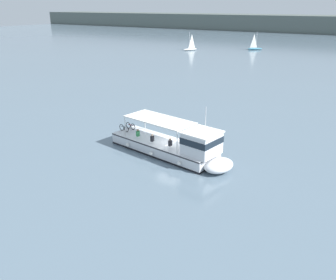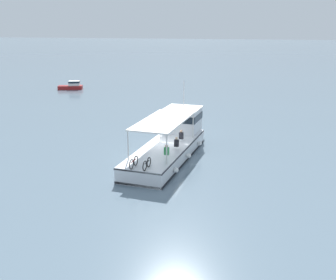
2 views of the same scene
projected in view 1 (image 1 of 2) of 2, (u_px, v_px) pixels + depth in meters
The scene contains 4 objects.
ground_plane at pixel (171, 153), 33.18m from camera, with size 400.00×400.00×0.00m, color slate.
ferry_main at pixel (176, 147), 32.07m from camera, with size 13.03×4.93×5.32m.
sailboat_off_stern at pixel (190, 49), 107.47m from camera, with size 3.42×4.91×5.40m.
sailboat_mid_channel at pixel (255, 48), 108.72m from camera, with size 4.38×4.39×5.40m.
Camera 1 is at (16.15, -25.88, 13.11)m, focal length 37.70 mm.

